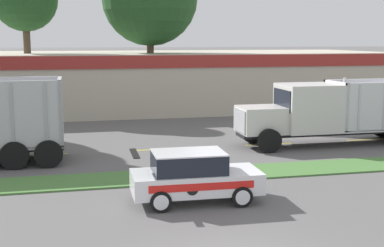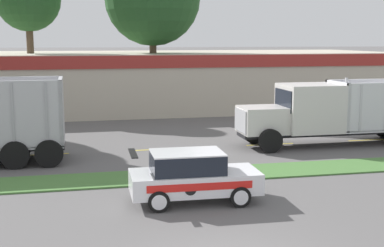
{
  "view_description": "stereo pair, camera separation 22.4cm",
  "coord_description": "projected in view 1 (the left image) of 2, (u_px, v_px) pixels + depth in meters",
  "views": [
    {
      "loc": [
        -3.51,
        -10.72,
        5.13
      ],
      "look_at": [
        1.14,
        9.33,
        1.85
      ],
      "focal_mm": 50.0,
      "sensor_mm": 36.0,
      "label": 1
    },
    {
      "loc": [
        -3.3,
        -10.77,
        5.13
      ],
      "look_at": [
        1.14,
        9.33,
        1.85
      ],
      "focal_mm": 50.0,
      "sensor_mm": 36.0,
      "label": 2
    }
  ],
  "objects": [
    {
      "name": "store_building_backdrop",
      "position": [
        111.0,
        81.0,
        39.31
      ],
      "size": [
        40.7,
        12.1,
        4.11
      ],
      "color": "#BCB29E",
      "rests_on": "ground_plane"
    },
    {
      "name": "centre_line_6",
      "position": [
        368.0,
        140.0,
        27.37
      ],
      "size": [
        2.4,
        0.14,
        0.01
      ],
      "primitive_type": "cube",
      "color": "yellow",
      "rests_on": "ground_plane"
    },
    {
      "name": "centre_line_4",
      "position": [
        160.0,
        149.0,
        24.96
      ],
      "size": [
        2.4,
        0.14,
        0.01
      ],
      "primitive_type": "cube",
      "color": "yellow",
      "rests_on": "ground_plane"
    },
    {
      "name": "grass_verge",
      "position": [
        168.0,
        176.0,
        19.95
      ],
      "size": [
        120.0,
        2.15,
        0.06
      ],
      "primitive_type": "cube",
      "color": "#477538",
      "rests_on": "ground_plane"
    },
    {
      "name": "centre_line_5",
      "position": [
        269.0,
        144.0,
        26.17
      ],
      "size": [
        2.4,
        0.14,
        0.01
      ],
      "primitive_type": "cube",
      "color": "yellow",
      "rests_on": "ground_plane"
    },
    {
      "name": "centre_line_3",
      "position": [
        40.0,
        155.0,
        23.75
      ],
      "size": [
        2.4,
        0.14,
        0.01
      ],
      "primitive_type": "cube",
      "color": "yellow",
      "rests_on": "ground_plane"
    },
    {
      "name": "dump_truck_mid",
      "position": [
        333.0,
        113.0,
        25.94
      ],
      "size": [
        11.42,
        2.6,
        3.32
      ],
      "color": "black",
      "rests_on": "ground_plane"
    },
    {
      "name": "rally_car",
      "position": [
        194.0,
        176.0,
        16.84
      ],
      "size": [
        4.1,
        1.95,
        1.66
      ],
      "color": "white",
      "rests_on": "ground_plane"
    }
  ]
}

